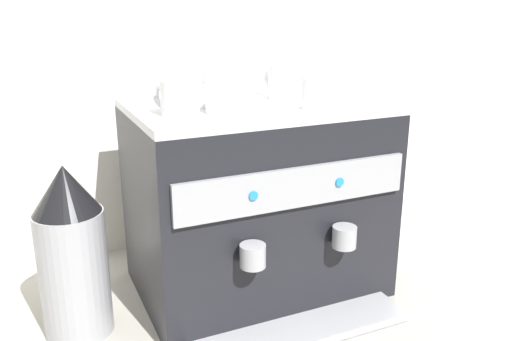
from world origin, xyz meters
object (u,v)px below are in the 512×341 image
Objects in this scene: ceramic_cup_2 at (283,82)px; ceramic_cup_3 at (318,75)px; ceramic_cup_4 at (178,97)px; ceramic_bowl_0 at (187,97)px; ceramic_cup_1 at (216,85)px; ceramic_cup_0 at (317,93)px; ceramic_bowl_1 at (230,104)px; coffee_grinder at (72,253)px; espresso_machine at (257,199)px; milk_pitcher at (378,232)px.

ceramic_cup_2 is 1.15× the size of ceramic_cup_3.
ceramic_cup_4 reaches higher than ceramic_bowl_0.
ceramic_cup_1 is 0.30m from ceramic_cup_3.
ceramic_cup_4 is at bearing -158.90° from ceramic_cup_3.
ceramic_cup_0 is 0.31m from ceramic_cup_4.
ceramic_bowl_1 is at bearing -100.59° from ceramic_cup_1.
ceramic_cup_2 reaches higher than coffee_grinder.
espresso_machine reaches higher than milk_pitcher.
coffee_grinder is at bearing 169.12° from ceramic_cup_4.
coffee_grinder is 0.88m from milk_pitcher.
ceramic_bowl_1 is (0.06, -0.11, -0.00)m from ceramic_bowl_0.
ceramic_bowl_0 is 1.00× the size of ceramic_bowl_1.
ceramic_cup_3 reaches higher than milk_pitcher.
ceramic_cup_0 is 0.65m from coffee_grinder.
ceramic_cup_0 is at bearing -53.35° from espresso_machine.
ceramic_cup_4 is 0.83× the size of milk_pitcher.
milk_pitcher is (0.87, 0.04, -0.13)m from coffee_grinder.
espresso_machine is at bearing 39.90° from ceramic_bowl_1.
ceramic_bowl_0 is (-0.25, -0.00, -0.02)m from ceramic_cup_2.
ceramic_cup_1 is at bearing 47.26° from ceramic_cup_4.
ceramic_cup_2 is 1.17× the size of ceramic_bowl_0.
ceramic_cup_2 reaches higher than ceramic_cup_0.
coffee_grinder is at bearing 169.51° from ceramic_cup_0.
ceramic_cup_0 is 0.58m from milk_pitcher.
ceramic_cup_2 is at bearing 178.14° from milk_pitcher.
ceramic_cup_0 is 0.84× the size of ceramic_cup_2.
ceramic_cup_4 reaches higher than ceramic_bowl_1.
ceramic_bowl_0 is 0.76× the size of milk_pitcher.
ceramic_cup_2 is 1.17× the size of ceramic_bowl_1.
ceramic_cup_1 reaches higher than coffee_grinder.
milk_pitcher is at bearing 24.08° from ceramic_cup_0.
ceramic_cup_3 is at bearing 29.53° from ceramic_bowl_1.
ceramic_cup_4 is (-0.14, -0.16, 0.00)m from ceramic_cup_1.
ceramic_cup_1 is 0.85× the size of ceramic_bowl_1.
ceramic_cup_3 is 1.01× the size of ceramic_bowl_0.
ceramic_cup_3 is at bearing 10.88° from ceramic_bowl_0.
espresso_machine is 0.46m from coffee_grinder.
ceramic_cup_2 is 0.89× the size of milk_pitcher.
ceramic_bowl_1 is 0.48m from coffee_grinder.
espresso_machine is 0.44m from milk_pitcher.
milk_pitcher is (0.41, 0.02, -0.17)m from espresso_machine.
ceramic_cup_2 is 0.25m from ceramic_bowl_0.
coffee_grinder is (-0.46, -0.02, -0.05)m from espresso_machine.
ceramic_cup_0 is 0.96× the size of ceramic_cup_3.
espresso_machine is at bearing -50.09° from ceramic_cup_1.
ceramic_bowl_0 is 0.13m from ceramic_bowl_1.
ceramic_cup_2 and ceramic_cup_3 have the same top height.
ceramic_bowl_0 is (-0.17, 0.03, 0.27)m from espresso_machine.
ceramic_cup_3 is 0.51m from milk_pitcher.
ceramic_cup_4 is at bearing -132.74° from ceramic_cup_1.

